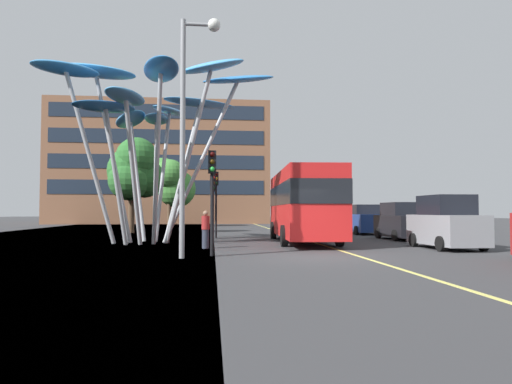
{
  "coord_description": "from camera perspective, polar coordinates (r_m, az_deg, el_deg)",
  "views": [
    {
      "loc": [
        -3.5,
        -15.44,
        1.58
      ],
      "look_at": [
        -1.38,
        6.36,
        2.5
      ],
      "focal_mm": 31.87,
      "sensor_mm": 36.0,
      "label": 1
    }
  ],
  "objects": [
    {
      "name": "leaf_sculpture",
      "position": [
        23.82,
        -12.76,
        10.95
      ],
      "size": [
        11.86,
        9.55,
        9.17
      ],
      "color": "#9EA0A5",
      "rests_on": "ground"
    },
    {
      "name": "street_lamp",
      "position": [
        15.79,
        -8.2,
        10.61
      ],
      "size": [
        1.35,
        0.44,
        8.18
      ],
      "color": "gray",
      "rests_on": "ground"
    },
    {
      "name": "car_parked_mid",
      "position": [
        20.68,
        22.75,
        -3.71
      ],
      "size": [
        1.96,
        3.86,
        2.24
      ],
      "color": "gray",
      "rests_on": "ground"
    },
    {
      "name": "traffic_light_kerb_far",
      "position": [
        21.87,
        -5.43,
        -0.21
      ],
      "size": [
        0.28,
        0.42,
        3.32
      ],
      "color": "black",
      "rests_on": "ground"
    },
    {
      "name": "red_bus",
      "position": [
        23.18,
        5.88,
        -1.21
      ],
      "size": [
        3.12,
        10.2,
        3.77
      ],
      "color": "red",
      "rests_on": "ground"
    },
    {
      "name": "car_parked_far",
      "position": [
        26.43,
        17.76,
        -3.62
      ],
      "size": [
        1.92,
        3.98,
        2.06
      ],
      "color": "black",
      "rests_on": "ground"
    },
    {
      "name": "ground",
      "position": [
        15.77,
        4.7,
        -8.33
      ],
      "size": [
        120.0,
        240.0,
        0.1
      ],
      "color": "#38383A"
    },
    {
      "name": "pedestrian",
      "position": [
        19.35,
        -6.36,
        -4.7
      ],
      "size": [
        0.34,
        0.34,
        1.6
      ],
      "color": "#2D3342",
      "rests_on": "ground"
    },
    {
      "name": "traffic_light_kerb_near",
      "position": [
        16.07,
        -5.53,
        1.54
      ],
      "size": [
        0.28,
        0.42,
        3.7
      ],
      "color": "black",
      "rests_on": "ground"
    },
    {
      "name": "tree_pavement_far",
      "position": [
        47.26,
        -10.76,
        1.35
      ],
      "size": [
        5.31,
        4.71,
        7.07
      ],
      "color": "brown",
      "rests_on": "ground"
    },
    {
      "name": "backdrop_building",
      "position": [
        61.86,
        -11.57,
        3.31
      ],
      "size": [
        27.3,
        11.72,
        15.36
      ],
      "color": "brown",
      "rests_on": "ground"
    },
    {
      "name": "car_side_street",
      "position": [
        32.4,
        13.26,
        -3.44
      ],
      "size": [
        2.01,
        4.52,
        2.02
      ],
      "color": "navy",
      "rests_on": "ground"
    },
    {
      "name": "tree_pavement_near",
      "position": [
        33.29,
        -14.95,
        2.49
      ],
      "size": [
        3.98,
        3.67,
        6.78
      ],
      "color": "brown",
      "rests_on": "ground"
    },
    {
      "name": "traffic_light_island_mid",
      "position": [
        26.64,
        -5.03,
        0.22
      ],
      "size": [
        0.28,
        0.42,
        3.87
      ],
      "color": "black",
      "rests_on": "ground"
    }
  ]
}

